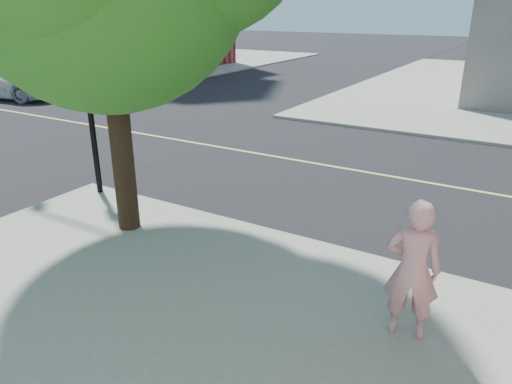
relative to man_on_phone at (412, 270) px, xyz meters
The scene contains 6 objects.
ground 7.30m from the man_on_phone, 165.04° to the left, with size 140.00×140.00×0.00m, color black.
road_ew 9.50m from the man_on_phone, 137.63° to the left, with size 140.00×9.00×0.01m, color black.
sidewalk_nw 38.02m from the man_on_phone, 142.07° to the left, with size 26.00×25.00×0.12m, color gray.
man_on_phone is the anchor object (origin of this frame).
signal_pole 10.01m from the man_on_phone, behind, with size 3.91×0.44×4.41m.
car_a 22.54m from the man_on_phone, 157.66° to the left, with size 2.59×5.61×1.56m, color silver.
Camera 1 is at (7.98, -7.32, 4.12)m, focal length 33.73 mm.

